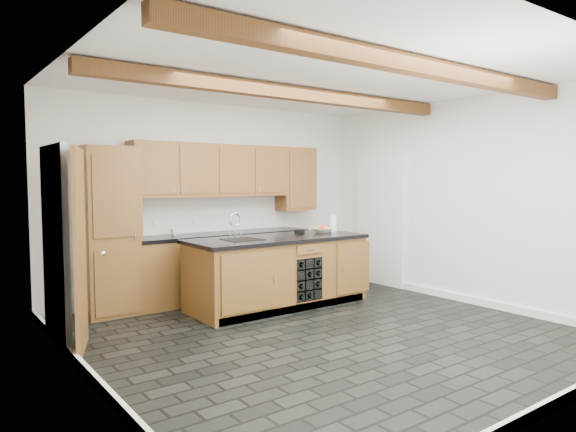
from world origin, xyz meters
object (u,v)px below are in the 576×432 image
object	(u,v)px
fruit_bowl	(322,230)
kitchen_scale	(300,231)
island	(279,271)
paper_towel	(333,223)

from	to	relation	value
fruit_bowl	kitchen_scale	bearing A→B (deg)	151.36
island	kitchen_scale	xyz separation A→B (m)	(0.54, 0.25, 0.49)
kitchen_scale	paper_towel	bearing A→B (deg)	-39.29
kitchen_scale	fruit_bowl	distance (m)	0.33
kitchen_scale	fruit_bowl	world-z (taller)	fruit_bowl
kitchen_scale	fruit_bowl	bearing A→B (deg)	-52.35
island	paper_towel	xyz separation A→B (m)	(1.06, 0.11, 0.59)
fruit_bowl	paper_towel	distance (m)	0.24
island	kitchen_scale	distance (m)	0.77
island	paper_towel	size ratio (longest dim) A/B	10.01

